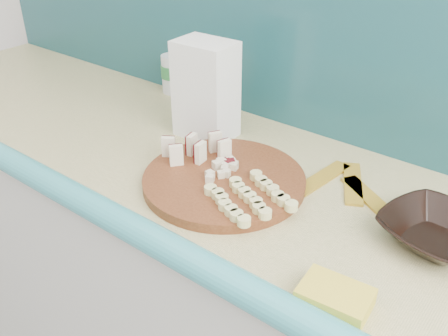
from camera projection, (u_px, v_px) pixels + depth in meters
kitchen_counter at (192, 286)px, 1.46m from camera, size 2.20×0.63×0.91m
backsplash at (257, 24)px, 1.30m from camera, size 2.20×0.02×0.50m
cutting_board at (224, 180)px, 1.09m from camera, size 0.47×0.47×0.02m
apple_wedges at (196, 148)px, 1.14m from camera, size 0.14×0.14×0.05m
apple_chunks at (219, 168)px, 1.10m from camera, size 0.06×0.06×0.02m
banana_slices at (250, 197)px, 1.00m from camera, size 0.19×0.18×0.02m
brown_bowl at (437, 232)px, 0.91m from camera, size 0.24×0.24×0.05m
flour_bag at (206, 90)px, 1.24m from camera, size 0.15×0.11×0.25m
canister at (173, 73)px, 1.53m from camera, size 0.07×0.07×0.12m
sponge at (335, 298)px, 0.78m from camera, size 0.12×0.09×0.03m
banana_peel at (348, 186)px, 1.09m from camera, size 0.23×0.19×0.01m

